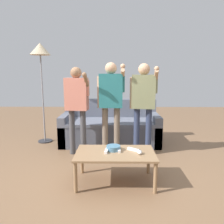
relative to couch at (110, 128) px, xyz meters
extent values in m
plane|color=brown|center=(-0.02, -1.43, -0.29)|extent=(12.00, 12.00, 0.00)
cube|color=slate|center=(0.00, -0.04, -0.09)|extent=(1.88, 0.86, 0.40)
cube|color=slate|center=(0.00, -0.11, 0.14)|extent=(1.60, 0.74, 0.06)
cube|color=slate|center=(0.00, 0.30, 0.33)|extent=(1.88, 0.18, 0.43)
cube|color=slate|center=(-0.87, -0.04, 0.00)|extent=(0.14, 0.86, 0.58)
cube|color=slate|center=(0.87, -0.04, 0.00)|extent=(0.14, 0.86, 0.58)
cube|color=#997551|center=(0.09, -1.64, 0.10)|extent=(0.98, 0.57, 0.03)
cylinder|color=#997551|center=(-0.37, -1.89, -0.10)|extent=(0.04, 0.04, 0.37)
cylinder|color=#997551|center=(0.55, -1.89, -0.10)|extent=(0.04, 0.04, 0.37)
cylinder|color=#997551|center=(-0.37, -1.39, -0.10)|extent=(0.04, 0.04, 0.37)
cylinder|color=#997551|center=(0.55, -1.39, -0.10)|extent=(0.04, 0.04, 0.37)
cylinder|color=teal|center=(0.07, -1.57, 0.14)|extent=(0.18, 0.18, 0.06)
ellipsoid|color=white|center=(0.39, -1.70, 0.13)|extent=(0.06, 0.09, 0.05)
cylinder|color=#4C4C51|center=(0.39, -1.68, 0.16)|extent=(0.02, 0.02, 0.01)
cylinder|color=#2D2D33|center=(-1.32, 0.00, -0.28)|extent=(0.28, 0.28, 0.02)
cylinder|color=gray|center=(-1.32, 0.00, 0.57)|extent=(0.03, 0.03, 1.68)
cone|color=#C1AD89|center=(-1.32, 0.00, 1.52)|extent=(0.39, 0.39, 0.22)
cylinder|color=#47474C|center=(-0.63, -0.66, 0.09)|extent=(0.10, 0.10, 0.76)
cylinder|color=#47474C|center=(-0.44, -0.68, 0.09)|extent=(0.10, 0.10, 0.76)
cube|color=#DB7F6B|center=(-0.54, -0.67, 0.74)|extent=(0.38, 0.23, 0.53)
sphere|color=#936B4C|center=(-0.54, -0.67, 1.08)|extent=(0.18, 0.18, 0.18)
cylinder|color=#936B4C|center=(-0.72, -0.65, 0.71)|extent=(0.07, 0.07, 0.50)
cylinder|color=#DB7F6B|center=(-0.36, -0.69, 0.84)|extent=(0.07, 0.07, 0.25)
cylinder|color=#936B4C|center=(-0.37, -0.78, 0.97)|extent=(0.08, 0.21, 0.23)
sphere|color=#936B4C|center=(-0.38, -0.87, 1.05)|extent=(0.07, 0.07, 0.07)
cylinder|color=#756656|center=(-0.08, -0.62, 0.11)|extent=(0.10, 0.10, 0.80)
cylinder|color=#756656|center=(0.12, -0.63, 0.11)|extent=(0.10, 0.10, 0.80)
cube|color=#28757A|center=(0.02, -0.63, 0.79)|extent=(0.39, 0.21, 0.55)
sphere|color=tan|center=(0.02, -0.63, 1.15)|extent=(0.19, 0.19, 0.19)
cylinder|color=tan|center=(-0.17, -0.62, 0.77)|extent=(0.07, 0.07, 0.52)
cylinder|color=#28757A|center=(0.21, -0.63, 0.90)|extent=(0.07, 0.07, 0.26)
cylinder|color=tan|center=(0.21, -0.69, 1.07)|extent=(0.07, 0.26, 0.17)
sphere|color=tan|center=(0.21, -0.75, 1.18)|extent=(0.08, 0.08, 0.08)
cylinder|color=#2D3856|center=(0.46, -0.65, 0.11)|extent=(0.10, 0.10, 0.79)
cylinder|color=#2D3856|center=(0.65, -0.67, 0.11)|extent=(0.10, 0.10, 0.79)
cube|color=gray|center=(0.55, -0.66, 0.78)|extent=(0.40, 0.25, 0.55)
sphere|color=tan|center=(0.55, -0.66, 1.14)|extent=(0.19, 0.19, 0.19)
cylinder|color=tan|center=(0.37, -0.64, 0.75)|extent=(0.07, 0.07, 0.52)
cylinder|color=gray|center=(0.74, -0.68, 0.88)|extent=(0.07, 0.07, 0.26)
cylinder|color=tan|center=(0.73, -0.76, 1.04)|extent=(0.09, 0.25, 0.20)
sphere|color=tan|center=(0.72, -0.84, 1.14)|extent=(0.08, 0.08, 0.08)
cube|color=white|center=(-0.02, -1.63, 0.12)|extent=(0.05, 0.17, 0.03)
cylinder|color=silver|center=(-0.02, -1.60, 0.14)|extent=(0.01, 0.01, 0.00)
cube|color=silver|center=(-0.03, -1.68, 0.14)|extent=(0.02, 0.02, 0.00)
cube|color=white|center=(0.14, -1.59, 0.12)|extent=(0.04, 0.16, 0.03)
cylinder|color=silver|center=(0.14, -1.56, 0.14)|extent=(0.01, 0.01, 0.00)
cube|color=silver|center=(0.14, -1.63, 0.14)|extent=(0.02, 0.02, 0.00)
cube|color=white|center=(0.32, -1.58, 0.12)|extent=(0.15, 0.12, 0.03)
cylinder|color=silver|center=(0.30, -1.56, 0.14)|extent=(0.01, 0.01, 0.00)
cube|color=silver|center=(0.36, -1.61, 0.14)|extent=(0.02, 0.02, 0.00)
camera|label=1|loc=(0.08, -4.19, 1.08)|focal=34.66mm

